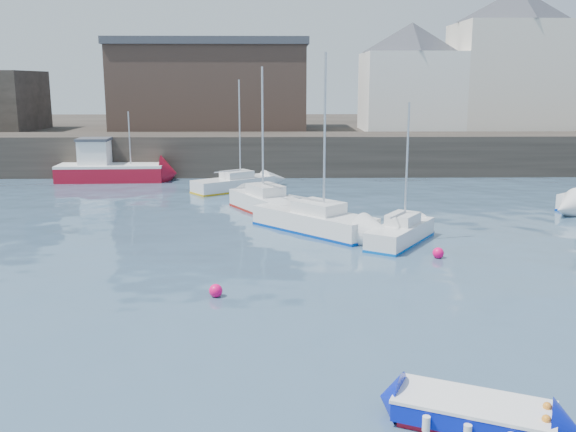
{
  "coord_description": "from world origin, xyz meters",
  "views": [
    {
      "loc": [
        -0.52,
        -13.88,
        6.96
      ],
      "look_at": [
        0.0,
        12.0,
        1.5
      ],
      "focal_mm": 40.0,
      "sensor_mm": 36.0,
      "label": 1
    }
  ],
  "objects_px": {
    "sailboat_f": "(268,203)",
    "sailboat_h": "(234,184)",
    "buoy_near": "(216,297)",
    "blue_dinghy": "(473,413)",
    "sailboat_b": "(314,220)",
    "buoy_far": "(310,213)",
    "sailboat_c": "(401,233)",
    "buoy_mid": "(438,258)",
    "fishing_boat": "(108,168)"
  },
  "relations": [
    {
      "from": "sailboat_f",
      "to": "sailboat_h",
      "type": "bearing_deg",
      "value": 107.58
    },
    {
      "from": "sailboat_f",
      "to": "buoy_near",
      "type": "relative_size",
      "value": 17.26
    },
    {
      "from": "blue_dinghy",
      "to": "sailboat_f",
      "type": "height_order",
      "value": "sailboat_f"
    },
    {
      "from": "sailboat_b",
      "to": "sailboat_h",
      "type": "bearing_deg",
      "value": 111.21
    },
    {
      "from": "sailboat_f",
      "to": "buoy_far",
      "type": "height_order",
      "value": "sailboat_f"
    },
    {
      "from": "sailboat_h",
      "to": "sailboat_c",
      "type": "bearing_deg",
      "value": -59.54
    },
    {
      "from": "sailboat_h",
      "to": "buoy_far",
      "type": "relative_size",
      "value": 20.08
    },
    {
      "from": "sailboat_h",
      "to": "buoy_near",
      "type": "height_order",
      "value": "sailboat_h"
    },
    {
      "from": "sailboat_h",
      "to": "buoy_mid",
      "type": "bearing_deg",
      "value": -60.59
    },
    {
      "from": "blue_dinghy",
      "to": "fishing_boat",
      "type": "height_order",
      "value": "fishing_boat"
    },
    {
      "from": "buoy_mid",
      "to": "buoy_far",
      "type": "height_order",
      "value": "buoy_mid"
    },
    {
      "from": "blue_dinghy",
      "to": "sailboat_b",
      "type": "distance_m",
      "value": 17.69
    },
    {
      "from": "buoy_far",
      "to": "sailboat_c",
      "type": "bearing_deg",
      "value": -61.56
    },
    {
      "from": "blue_dinghy",
      "to": "sailboat_h",
      "type": "height_order",
      "value": "sailboat_h"
    },
    {
      "from": "fishing_boat",
      "to": "blue_dinghy",
      "type": "bearing_deg",
      "value": -64.61
    },
    {
      "from": "buoy_far",
      "to": "sailboat_f",
      "type": "bearing_deg",
      "value": 179.51
    },
    {
      "from": "blue_dinghy",
      "to": "sailboat_b",
      "type": "xyz_separation_m",
      "value": [
        -2.19,
        17.55,
        0.2
      ]
    },
    {
      "from": "sailboat_c",
      "to": "buoy_far",
      "type": "xyz_separation_m",
      "value": [
        -3.61,
        6.67,
        -0.47
      ]
    },
    {
      "from": "sailboat_h",
      "to": "buoy_mid",
      "type": "relative_size",
      "value": 15.63
    },
    {
      "from": "sailboat_b",
      "to": "sailboat_f",
      "type": "xyz_separation_m",
      "value": [
        -2.23,
        4.43,
        0.01
      ]
    },
    {
      "from": "fishing_boat",
      "to": "buoy_near",
      "type": "height_order",
      "value": "fishing_boat"
    },
    {
      "from": "sailboat_b",
      "to": "sailboat_c",
      "type": "height_order",
      "value": "sailboat_b"
    },
    {
      "from": "buoy_near",
      "to": "buoy_mid",
      "type": "relative_size",
      "value": 0.99
    },
    {
      "from": "sailboat_f",
      "to": "buoy_mid",
      "type": "relative_size",
      "value": 17.09
    },
    {
      "from": "sailboat_c",
      "to": "buoy_near",
      "type": "height_order",
      "value": "sailboat_c"
    },
    {
      "from": "sailboat_h",
      "to": "buoy_far",
      "type": "height_order",
      "value": "sailboat_h"
    },
    {
      "from": "sailboat_b",
      "to": "sailboat_h",
      "type": "distance_m",
      "value": 12.46
    },
    {
      "from": "fishing_boat",
      "to": "sailboat_b",
      "type": "distance_m",
      "value": 21.03
    },
    {
      "from": "sailboat_f",
      "to": "buoy_mid",
      "type": "distance_m",
      "value": 11.49
    },
    {
      "from": "blue_dinghy",
      "to": "buoy_near",
      "type": "relative_size",
      "value": 7.73
    },
    {
      "from": "sailboat_b",
      "to": "buoy_mid",
      "type": "xyz_separation_m",
      "value": [
        4.7,
        -4.72,
        -0.54
      ]
    },
    {
      "from": "fishing_boat",
      "to": "buoy_far",
      "type": "bearing_deg",
      "value": -40.0
    },
    {
      "from": "sailboat_b",
      "to": "buoy_mid",
      "type": "height_order",
      "value": "sailboat_b"
    },
    {
      "from": "sailboat_c",
      "to": "sailboat_f",
      "type": "bearing_deg",
      "value": 131.32
    },
    {
      "from": "blue_dinghy",
      "to": "buoy_near",
      "type": "xyz_separation_m",
      "value": [
        -5.99,
        8.29,
        -0.34
      ]
    },
    {
      "from": "sailboat_f",
      "to": "sailboat_h",
      "type": "height_order",
      "value": "sailboat_f"
    },
    {
      "from": "fishing_boat",
      "to": "buoy_far",
      "type": "height_order",
      "value": "fishing_boat"
    },
    {
      "from": "blue_dinghy",
      "to": "buoy_mid",
      "type": "xyz_separation_m",
      "value": [
        2.51,
        12.83,
        -0.34
      ]
    },
    {
      "from": "buoy_mid",
      "to": "buoy_far",
      "type": "xyz_separation_m",
      "value": [
        -4.66,
        9.13,
        0.0
      ]
    },
    {
      "from": "sailboat_c",
      "to": "buoy_mid",
      "type": "bearing_deg",
      "value": -66.91
    },
    {
      "from": "fishing_boat",
      "to": "sailboat_f",
      "type": "height_order",
      "value": "sailboat_f"
    },
    {
      "from": "buoy_near",
      "to": "buoy_far",
      "type": "bearing_deg",
      "value": 74.31
    },
    {
      "from": "sailboat_f",
      "to": "buoy_near",
      "type": "height_order",
      "value": "sailboat_f"
    },
    {
      "from": "buoy_far",
      "to": "buoy_mid",
      "type": "bearing_deg",
      "value": -62.95
    },
    {
      "from": "blue_dinghy",
      "to": "buoy_far",
      "type": "height_order",
      "value": "blue_dinghy"
    },
    {
      "from": "sailboat_f",
      "to": "buoy_far",
      "type": "xyz_separation_m",
      "value": [
        2.27,
        -0.02,
        -0.54
      ]
    },
    {
      "from": "sailboat_c",
      "to": "sailboat_f",
      "type": "relative_size",
      "value": 0.79
    },
    {
      "from": "fishing_boat",
      "to": "sailboat_f",
      "type": "bearing_deg",
      "value": -45.1
    },
    {
      "from": "fishing_boat",
      "to": "buoy_near",
      "type": "bearing_deg",
      "value": -68.55
    },
    {
      "from": "sailboat_b",
      "to": "sailboat_h",
      "type": "xyz_separation_m",
      "value": [
        -4.51,
        11.62,
        -0.08
      ]
    }
  ]
}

